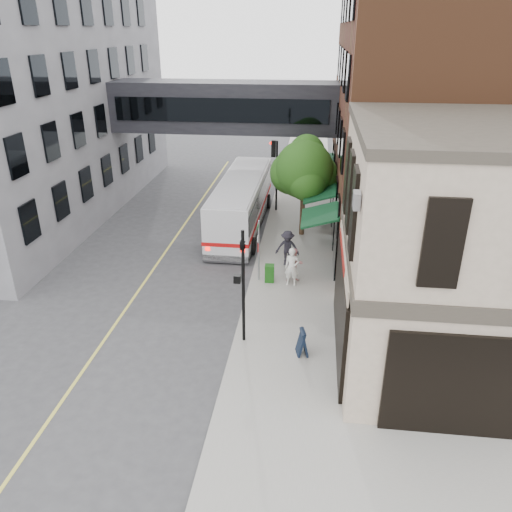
% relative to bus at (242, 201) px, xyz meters
% --- Properties ---
extents(ground, '(120.00, 120.00, 0.00)m').
position_rel_bus_xyz_m(ground, '(1.44, -14.16, -1.64)').
color(ground, '#38383A').
rests_on(ground, ground).
extents(sidewalk_main, '(4.00, 60.00, 0.15)m').
position_rel_bus_xyz_m(sidewalk_main, '(3.44, -0.16, -1.57)').
color(sidewalk_main, gray).
rests_on(sidewalk_main, ground).
extents(corner_building, '(10.19, 8.12, 8.45)m').
position_rel_bus_xyz_m(corner_building, '(10.42, -12.16, 2.57)').
color(corner_building, tan).
rests_on(corner_building, ground).
extents(brick_building, '(13.76, 18.00, 14.00)m').
position_rel_bus_xyz_m(brick_building, '(11.42, 0.84, 5.35)').
color(brick_building, '#562F1A').
rests_on(brick_building, ground).
extents(skyway_bridge, '(14.00, 3.18, 3.00)m').
position_rel_bus_xyz_m(skyway_bridge, '(-1.56, 3.84, 4.86)').
color(skyway_bridge, black).
rests_on(skyway_bridge, ground).
extents(traffic_signal_near, '(0.44, 0.22, 4.60)m').
position_rel_bus_xyz_m(traffic_signal_near, '(1.81, -12.16, 1.34)').
color(traffic_signal_near, black).
rests_on(traffic_signal_near, sidewalk_main).
extents(traffic_signal_far, '(0.53, 0.28, 4.50)m').
position_rel_bus_xyz_m(traffic_signal_far, '(1.70, 2.84, 1.70)').
color(traffic_signal_far, black).
rests_on(traffic_signal_far, sidewalk_main).
extents(street_sign_pole, '(0.08, 0.75, 3.00)m').
position_rel_bus_xyz_m(street_sign_pole, '(1.84, -7.16, 0.29)').
color(street_sign_pole, gray).
rests_on(street_sign_pole, sidewalk_main).
extents(street_tree, '(3.80, 3.20, 5.60)m').
position_rel_bus_xyz_m(street_tree, '(3.64, -0.94, 2.27)').
color(street_tree, '#382619').
rests_on(street_tree, sidewalk_main).
extents(lane_marking, '(0.12, 40.00, 0.01)m').
position_rel_bus_xyz_m(lane_marking, '(-3.56, -4.16, -1.64)').
color(lane_marking, '#D8CC4C').
rests_on(lane_marking, ground).
extents(bus, '(2.73, 10.90, 2.93)m').
position_rel_bus_xyz_m(bus, '(0.00, 0.00, 0.00)').
color(bus, silver).
rests_on(bus, ground).
extents(pedestrian_a, '(0.66, 0.43, 1.79)m').
position_rel_bus_xyz_m(pedestrian_a, '(3.40, -7.43, -0.60)').
color(pedestrian_a, white).
rests_on(pedestrian_a, sidewalk_main).
extents(pedestrian_b, '(1.00, 0.93, 1.64)m').
position_rel_bus_xyz_m(pedestrian_b, '(3.51, -7.06, -0.67)').
color(pedestrian_b, '#CD8587').
rests_on(pedestrian_b, sidewalk_main).
extents(pedestrian_c, '(1.19, 0.70, 1.82)m').
position_rel_bus_xyz_m(pedestrian_c, '(3.06, -5.32, -0.58)').
color(pedestrian_c, black).
rests_on(pedestrian_c, sidewalk_main).
extents(newspaper_box, '(0.43, 0.39, 0.85)m').
position_rel_bus_xyz_m(newspaper_box, '(2.36, -7.25, -1.07)').
color(newspaper_box, '#165012').
rests_on(newspaper_box, sidewalk_main).
extents(sandwich_board, '(0.47, 0.62, 0.99)m').
position_rel_bus_xyz_m(sandwich_board, '(4.08, -12.80, -0.99)').
color(sandwich_board, black).
rests_on(sandwich_board, sidewalk_main).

